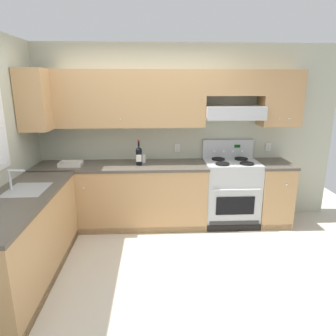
{
  "coord_description": "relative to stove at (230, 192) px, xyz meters",
  "views": [
    {
      "loc": [
        0.1,
        -2.87,
        1.97
      ],
      "look_at": [
        0.27,
        0.7,
        1.0
      ],
      "focal_mm": 32.39,
      "sensor_mm": 36.0,
      "label": 1
    }
  ],
  "objects": [
    {
      "name": "ground_plane",
      "position": [
        -1.21,
        -1.25,
        -0.48
      ],
      "size": [
        7.04,
        7.04,
        0.0
      ],
      "primitive_type": "plane",
      "color": "beige"
    },
    {
      "name": "wall_back",
      "position": [
        -0.82,
        0.27,
        1.0
      ],
      "size": [
        4.68,
        0.57,
        2.55
      ],
      "color": "#B7BAA3",
      "rests_on": "ground_plane"
    },
    {
      "name": "counter_back_run",
      "position": [
        -1.21,
        -0.01,
        -0.03
      ],
      "size": [
        3.6,
        0.65,
        0.91
      ],
      "color": "tan",
      "rests_on": "ground_plane"
    },
    {
      "name": "counter_left_run",
      "position": [
        -2.46,
        -1.25,
        -0.02
      ],
      "size": [
        0.63,
        1.91,
        1.13
      ],
      "color": "tan",
      "rests_on": "ground_plane"
    },
    {
      "name": "stove",
      "position": [
        0.0,
        0.0,
        0.0
      ],
      "size": [
        0.76,
        0.62,
        1.2
      ],
      "color": "#B7BABC",
      "rests_on": "ground_plane"
    },
    {
      "name": "wine_bottle",
      "position": [
        -1.31,
        -0.05,
        0.57
      ],
      "size": [
        0.08,
        0.09,
        0.35
      ],
      "color": "black",
      "rests_on": "counter_back_run"
    },
    {
      "name": "bowl",
      "position": [
        -2.25,
        -0.04,
        0.45
      ],
      "size": [
        0.3,
        0.22,
        0.06
      ],
      "color": "beige",
      "rests_on": "counter_back_run"
    },
    {
      "name": "paper_towel_roll",
      "position": [
        -1.29,
        0.09,
        0.49
      ],
      "size": [
        0.12,
        0.12,
        0.11
      ],
      "color": "white",
      "rests_on": "counter_back_run"
    }
  ]
}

